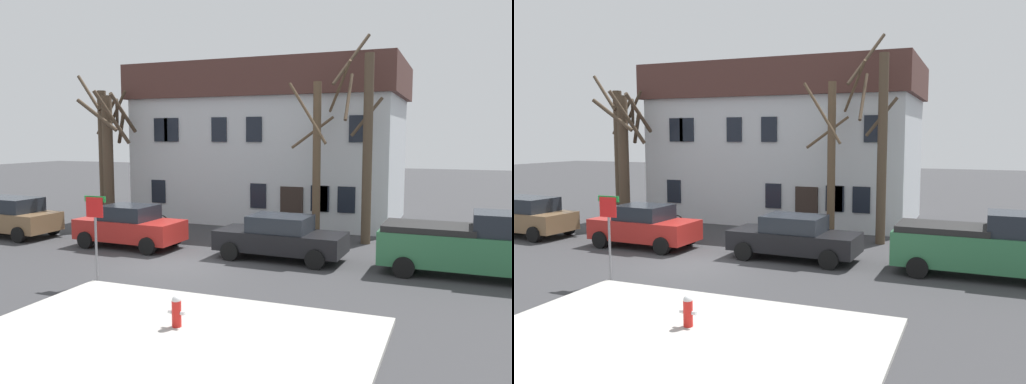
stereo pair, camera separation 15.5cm
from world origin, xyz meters
The scene contains 14 objects.
ground_plane centered at (0.00, 0.00, 0.00)m, with size 120.00×120.00×0.00m, color #38383A.
sidewalk_slab centered at (3.23, -6.63, 0.06)m, with size 8.94×7.33×0.12m, color #B7B5AD.
building_main centered at (-0.65, 11.40, 4.17)m, with size 14.03×7.69×8.19m.
tree_bare_near centered at (-8.13, 6.59, 3.73)m, with size 2.13×2.14×7.53m.
tree_bare_mid centered at (-7.20, 5.79, 3.57)m, with size 2.11×2.35×6.65m.
tree_bare_far centered at (3.28, 6.24, 3.67)m, with size 2.80×2.58×7.60m.
tree_bare_end centered at (5.38, 6.13, 4.18)m, with size 2.02×2.40×8.84m.
car_brown_wagon centered at (-9.67, 1.88, 0.91)m, with size 4.49×2.26×1.75m.
car_red_sedan centered at (-3.31, 1.91, 0.86)m, with size 4.42×2.18×1.71m.
car_black_sedan centered at (3.02, 2.17, 0.81)m, with size 4.74×2.18×1.61m.
pickup_truck_green centered at (9.40, 2.13, 1.02)m, with size 5.52×2.21×2.11m.
fire_hydrant centered at (3.09, -5.38, 0.50)m, with size 0.42×0.22×0.73m.
street_sign_pole centered at (-1.13, -2.89, 1.89)m, with size 0.76×0.07×2.69m.
bicycle_leaning centered at (-4.77, 5.67, 0.37)m, with size 1.72×0.40×1.03m.
Camera 2 is at (9.13, -15.29, 4.46)m, focal length 36.22 mm.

